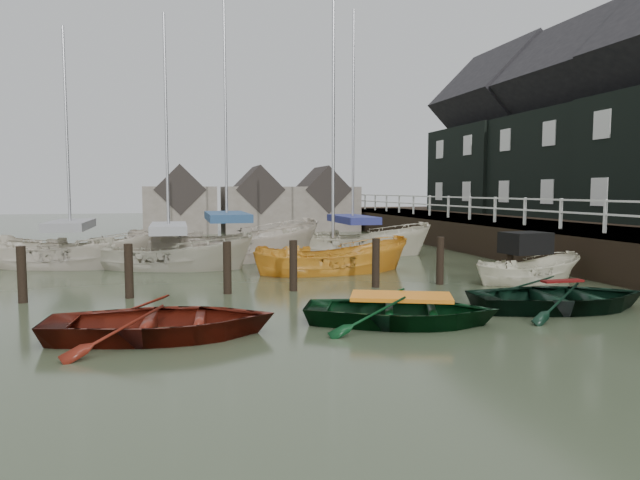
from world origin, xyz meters
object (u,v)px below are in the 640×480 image
object	(u,v)px
sailboat_a	(169,266)
sailboat_e	(72,265)
sailboat_c	(333,271)
motorboat	(528,278)
rowboat_red	(163,337)
rowboat_green	(401,324)
rowboat_dkgreen	(561,310)
sailboat_d	(353,253)
sailboat_b	(227,259)

from	to	relation	value
sailboat_a	sailboat_e	xyz separation A→B (m)	(-3.45, 1.31, -0.00)
sailboat_c	sailboat_a	bearing A→B (deg)	61.75
motorboat	sailboat_c	xyz separation A→B (m)	(-5.13, 3.49, -0.10)
rowboat_red	sailboat_c	xyz separation A→B (m)	(5.42, 7.49, 0.02)
rowboat_green	sailboat_c	xyz separation A→B (m)	(0.65, 7.58, 0.02)
sailboat_e	sailboat_c	bearing A→B (deg)	-96.67
rowboat_red	rowboat_dkgreen	world-z (taller)	rowboat_red
sailboat_a	motorboat	bearing A→B (deg)	-97.99
rowboat_green	sailboat_d	bearing A→B (deg)	8.34
sailboat_d	sailboat_b	bearing A→B (deg)	117.79
motorboat	sailboat_c	bearing A→B (deg)	49.12
motorboat	rowboat_green	bearing A→B (deg)	118.62
rowboat_dkgreen	sailboat_d	world-z (taller)	sailboat_d
sailboat_d	rowboat_red	bearing A→B (deg)	166.56
rowboat_dkgreen	motorboat	size ratio (longest dim) A/B	1.10
rowboat_dkgreen	sailboat_e	xyz separation A→B (m)	(-12.34, 10.87, 0.06)
rowboat_red	sailboat_a	bearing A→B (deg)	4.48
rowboat_green	sailboat_d	size ratio (longest dim) A/B	0.34
rowboat_green	sailboat_b	xyz separation A→B (m)	(-2.55, 11.54, 0.06)
sailboat_e	rowboat_green	bearing A→B (deg)	-128.00
sailboat_d	sailboat_c	bearing A→B (deg)	173.70
sailboat_a	sailboat_c	xyz separation A→B (m)	(5.38, -2.38, -0.04)
sailboat_d	sailboat_e	distance (m)	11.12
sailboat_a	rowboat_dkgreen	bearing A→B (deg)	-115.87
rowboat_red	sailboat_b	bearing A→B (deg)	-6.30
rowboat_green	sailboat_c	size ratio (longest dim) A/B	0.37
rowboat_red	sailboat_e	size ratio (longest dim) A/B	0.43
rowboat_green	sailboat_e	xyz separation A→B (m)	(-8.18, 11.27, 0.06)
sailboat_b	sailboat_d	bearing A→B (deg)	-88.14
motorboat	sailboat_c	distance (m)	6.21
rowboat_green	sailboat_c	distance (m)	7.61
rowboat_red	sailboat_b	world-z (taller)	sailboat_b
sailboat_b	sailboat_c	xyz separation A→B (m)	(3.20, -3.96, -0.04)
rowboat_green	sailboat_e	size ratio (longest dim) A/B	0.41
rowboat_red	rowboat_green	size ratio (longest dim) A/B	1.07
rowboat_green	sailboat_b	bearing A→B (deg)	33.82
sailboat_c	sailboat_d	world-z (taller)	sailboat_d
sailboat_e	sailboat_d	bearing A→B (deg)	-67.94
rowboat_red	sailboat_d	size ratio (longest dim) A/B	0.37
rowboat_green	sailboat_c	bearing A→B (deg)	16.48
sailboat_d	rowboat_green	bearing A→B (deg)	-174.69
motorboat	sailboat_e	size ratio (longest dim) A/B	0.39
rowboat_dkgreen	sailboat_a	xyz separation A→B (m)	(-8.89, 9.56, 0.06)
rowboat_dkgreen	motorboat	bearing A→B (deg)	-17.00
motorboat	sailboat_e	bearing A→B (deg)	56.12
rowboat_dkgreen	rowboat_green	bearing A→B (deg)	102.31
motorboat	rowboat_red	bearing A→B (deg)	104.10
sailboat_c	sailboat_e	distance (m)	9.57
rowboat_red	motorboat	world-z (taller)	motorboat
sailboat_a	sailboat_d	size ratio (longest dim) A/B	0.87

